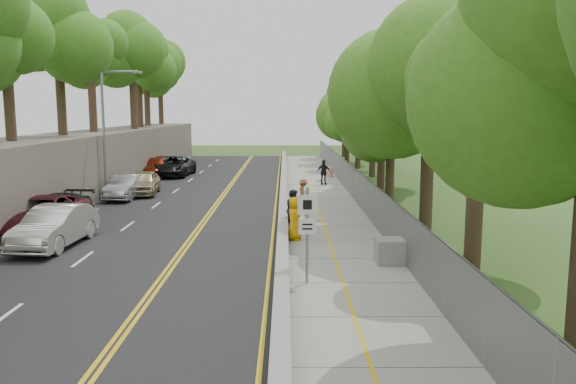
# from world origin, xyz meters

# --- Properties ---
(ground) EXTENTS (140.00, 140.00, 0.00)m
(ground) POSITION_xyz_m (0.00, 0.00, 0.00)
(ground) COLOR #33511E
(ground) RESTS_ON ground
(road) EXTENTS (11.20, 66.00, 0.04)m
(road) POSITION_xyz_m (-5.40, 15.00, 0.02)
(road) COLOR black
(road) RESTS_ON ground
(sidewalk) EXTENTS (4.20, 66.00, 0.05)m
(sidewalk) POSITION_xyz_m (2.55, 15.00, 0.03)
(sidewalk) COLOR gray
(sidewalk) RESTS_ON ground
(jersey_barrier) EXTENTS (0.42, 66.00, 0.60)m
(jersey_barrier) POSITION_xyz_m (0.25, 15.00, 0.30)
(jersey_barrier) COLOR #77D516
(jersey_barrier) RESTS_ON ground
(rock_embankment) EXTENTS (5.00, 66.00, 4.00)m
(rock_embankment) POSITION_xyz_m (-13.50, 15.00, 2.00)
(rock_embankment) COLOR #595147
(rock_embankment) RESTS_ON ground
(chainlink_fence) EXTENTS (0.04, 66.00, 2.00)m
(chainlink_fence) POSITION_xyz_m (4.65, 15.00, 1.00)
(chainlink_fence) COLOR slate
(chainlink_fence) RESTS_ON ground
(trees_embankment) EXTENTS (6.40, 66.00, 13.00)m
(trees_embankment) POSITION_xyz_m (-13.00, 15.00, 10.50)
(trees_embankment) COLOR #458624
(trees_embankment) RESTS_ON rock_embankment
(trees_fenceside) EXTENTS (7.00, 66.00, 14.00)m
(trees_fenceside) POSITION_xyz_m (7.00, 15.00, 7.00)
(trees_fenceside) COLOR #4C8A24
(trees_fenceside) RESTS_ON ground
(streetlight) EXTENTS (2.52, 0.22, 8.00)m
(streetlight) POSITION_xyz_m (-10.46, 14.00, 4.64)
(streetlight) COLOR gray
(streetlight) RESTS_ON ground
(signpost) EXTENTS (0.62, 0.09, 3.10)m
(signpost) POSITION_xyz_m (1.05, -3.02, 1.96)
(signpost) COLOR gray
(signpost) RESTS_ON sidewalk
(construction_barrel) EXTENTS (0.52, 0.52, 0.86)m
(construction_barrel) POSITION_xyz_m (4.05, 26.00, 0.48)
(construction_barrel) COLOR #FF4520
(construction_barrel) RESTS_ON sidewalk
(concrete_block) EXTENTS (1.34, 1.02, 0.88)m
(concrete_block) POSITION_xyz_m (4.30, -0.62, 0.49)
(concrete_block) COLOR slate
(concrete_block) RESTS_ON sidewalk
(car_1) EXTENTS (2.07, 5.12, 1.65)m
(car_1) POSITION_xyz_m (-9.00, 1.99, 0.87)
(car_1) COLOR silver
(car_1) RESTS_ON road
(car_2) EXTENTS (2.90, 6.07, 1.67)m
(car_2) POSITION_xyz_m (-10.60, 4.38, 0.87)
(car_2) COLOR #571922
(car_2) RESTS_ON road
(car_3) EXTENTS (2.45, 5.36, 1.52)m
(car_3) POSITION_xyz_m (-10.53, 5.79, 0.80)
(car_3) COLOR black
(car_3) RESTS_ON road
(car_4) EXTENTS (2.26, 4.74, 1.57)m
(car_4) POSITION_xyz_m (-9.00, 16.36, 0.82)
(car_4) COLOR tan
(car_4) RESTS_ON road
(car_5) EXTENTS (1.83, 4.59, 1.48)m
(car_5) POSITION_xyz_m (-9.62, 14.54, 0.78)
(car_5) COLOR #A1A3A8
(car_5) RESTS_ON road
(car_6) EXTENTS (3.10, 6.10, 1.65)m
(car_6) POSITION_xyz_m (-9.05, 26.89, 0.87)
(car_6) COLOR black
(car_6) RESTS_ON road
(car_7) EXTENTS (2.70, 5.55, 1.56)m
(car_7) POSITION_xyz_m (-10.60, 26.51, 0.82)
(car_7) COLOR maroon
(car_7) RESTS_ON road
(car_8) EXTENTS (1.72, 4.00, 1.35)m
(car_8) POSITION_xyz_m (-9.00, 31.02, 0.71)
(car_8) COLOR silver
(car_8) RESTS_ON road
(painter_0) EXTENTS (0.81, 1.03, 1.86)m
(painter_0) POSITION_xyz_m (0.75, 3.07, 0.98)
(painter_0) COLOR #EE9E0C
(painter_0) RESTS_ON sidewalk
(painter_1) EXTENTS (0.48, 0.66, 1.66)m
(painter_1) POSITION_xyz_m (1.45, 7.19, 0.88)
(painter_1) COLOR white
(painter_1) RESTS_ON sidewalk
(painter_2) EXTENTS (0.73, 0.92, 1.87)m
(painter_2) POSITION_xyz_m (0.75, 5.22, 0.98)
(painter_2) COLOR black
(painter_2) RESTS_ON sidewalk
(painter_3) EXTENTS (0.77, 1.11, 1.58)m
(painter_3) POSITION_xyz_m (1.40, 11.59, 0.84)
(painter_3) COLOR brown
(painter_3) RESTS_ON sidewalk
(person_far) EXTENTS (1.19, 0.85, 1.87)m
(person_far) POSITION_xyz_m (3.24, 21.06, 0.99)
(person_far) COLOR black
(person_far) RESTS_ON sidewalk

